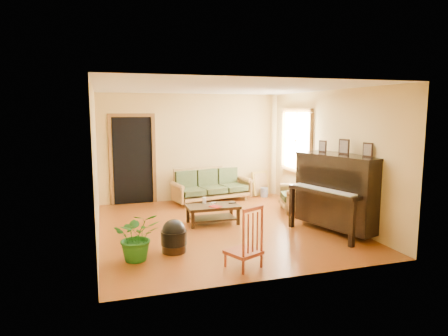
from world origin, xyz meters
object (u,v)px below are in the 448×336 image
object	(u,v)px
armchair	(297,193)
piano	(340,193)
footstool	(174,240)
ceramic_crock	(264,192)
potted_plant	(137,236)
sofa	(212,185)
coffee_table	(213,214)
red_chair	(244,236)

from	to	relation	value
armchair	piano	xyz separation A→B (m)	(0.05, -1.54, 0.29)
piano	footstool	distance (m)	3.13
ceramic_crock	potted_plant	size ratio (longest dim) A/B	0.33
footstool	potted_plant	xyz separation A→B (m)	(-0.57, -0.19, 0.17)
sofa	potted_plant	world-z (taller)	sofa
footstool	piano	bearing A→B (deg)	3.30
sofa	ceramic_crock	bearing A→B (deg)	-6.95
coffee_table	armchair	world-z (taller)	armchair
coffee_table	armchair	size ratio (longest dim) A/B	1.21
piano	red_chair	xyz separation A→B (m)	(-2.26, -1.08, -0.26)
sofa	potted_plant	bearing A→B (deg)	-132.93
ceramic_crock	potted_plant	distance (m)	4.95
red_chair	ceramic_crock	distance (m)	4.71
piano	ceramic_crock	size ratio (longest dim) A/B	6.63
coffee_table	armchair	distance (m)	2.08
red_chair	footstool	bearing A→B (deg)	107.45
red_chair	sofa	bearing A→B (deg)	55.63
red_chair	ceramic_crock	xyz separation A→B (m)	(2.10, 4.21, -0.33)
coffee_table	piano	world-z (taller)	piano
red_chair	potted_plant	world-z (taller)	red_chair
coffee_table	ceramic_crock	distance (m)	2.75
ceramic_crock	potted_plant	world-z (taller)	potted_plant
red_chair	potted_plant	xyz separation A→B (m)	(-1.40, 0.71, -0.08)
piano	footstool	world-z (taller)	piano
armchair	red_chair	bearing A→B (deg)	-114.85
armchair	footstool	bearing A→B (deg)	-135.25
armchair	potted_plant	xyz separation A→B (m)	(-3.61, -1.91, -0.05)
coffee_table	red_chair	xyz separation A→B (m)	(-0.18, -2.25, 0.27)
sofa	coffee_table	world-z (taller)	sofa
piano	sofa	bearing A→B (deg)	100.00
sofa	piano	bearing A→B (deg)	-73.70
coffee_table	footstool	distance (m)	1.68
coffee_table	piano	bearing A→B (deg)	-29.19
red_chair	potted_plant	bearing A→B (deg)	128.11
sofa	armchair	bearing A→B (deg)	-55.28
coffee_table	piano	size ratio (longest dim) A/B	0.63
sofa	coffee_table	distance (m)	1.93
red_chair	coffee_table	bearing A→B (deg)	60.50
footstool	red_chair	world-z (taller)	red_chair
piano	footstool	size ratio (longest dim) A/B	3.95
armchair	red_chair	size ratio (longest dim) A/B	0.93
sofa	piano	distance (m)	3.41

